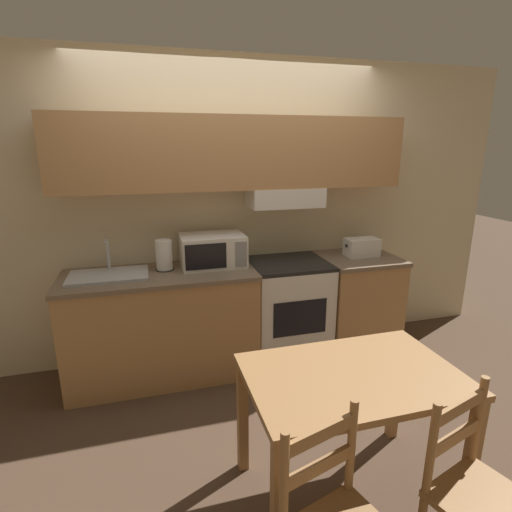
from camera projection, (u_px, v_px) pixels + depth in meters
ground_plane at (235, 345)px, 3.80m from camera, size 16.00×16.00×0.00m
wall_back at (236, 188)px, 3.35m from camera, size 5.20×0.38×2.55m
lower_counter_main at (163, 325)px, 3.23m from camera, size 1.49×0.63×0.88m
lower_counter_right_stub at (356, 302)px, 3.68m from camera, size 0.67×0.63×0.88m
stove_range at (287, 310)px, 3.52m from camera, size 0.65×0.59×0.88m
microwave at (213, 250)px, 3.27m from camera, size 0.52×0.37×0.26m
toaster at (362, 247)px, 3.56m from camera, size 0.31×0.16×0.16m
sink_basin at (108, 275)px, 3.01m from camera, size 0.58×0.36×0.28m
paper_towel_roll at (164, 255)px, 3.15m from camera, size 0.15×0.15×0.24m
dining_table at (352, 391)px, 2.04m from camera, size 1.08×0.70×0.73m
chair_right_of_table at (479, 497)px, 1.67m from camera, size 0.47×0.47×0.86m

